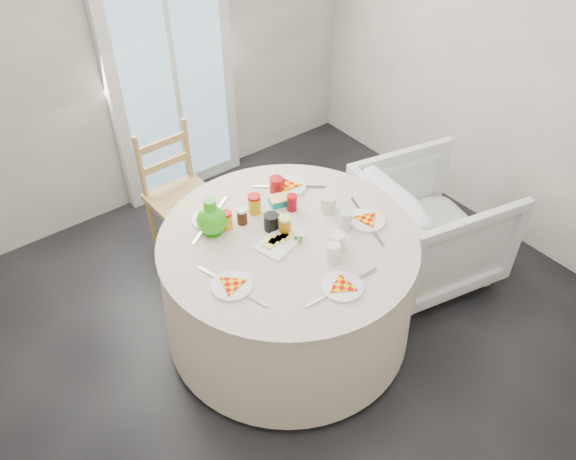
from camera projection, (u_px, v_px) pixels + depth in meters
floor at (293, 358)px, 3.35m from camera, size 4.00×4.00×0.00m
wall_back at (108, 41)px, 3.71m from camera, size 4.00×0.02×2.60m
wall_right at (551, 65)px, 3.43m from camera, size 0.02×4.00×2.60m
glass_door at (170, 64)px, 4.03m from camera, size 1.00×0.08×2.10m
table at (288, 285)px, 3.29m from camera, size 1.47×1.47×0.74m
wooden_chair at (182, 196)px, 3.79m from camera, size 0.43×0.41×0.93m
armchair at (430, 224)px, 3.69m from camera, size 0.93×0.97×0.85m
place_settings at (288, 234)px, 3.03m from camera, size 1.47×1.47×0.02m
jar_cluster at (258, 209)px, 3.12m from camera, size 0.45×0.25×0.13m
butter_tub at (280, 198)px, 3.25m from camera, size 0.14×0.12×0.05m
green_pitcher at (211, 215)px, 3.00m from camera, size 0.21×0.21×0.21m
cheese_platter at (281, 239)px, 3.00m from camera, size 0.30×0.23×0.03m
mugs_glasses at (311, 218)px, 3.07m from camera, size 0.83×0.83×0.12m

